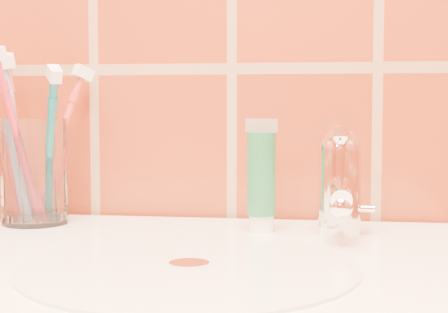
# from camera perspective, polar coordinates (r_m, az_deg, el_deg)

# --- Properties ---
(glass_tumbler) EXTENTS (0.10, 0.10, 0.13)m
(glass_tumbler) POSITION_cam_1_polar(r_m,az_deg,el_deg) (0.87, -15.46, -1.19)
(glass_tumbler) COLOR white
(glass_tumbler) RESTS_ON pedestal_sink
(toothpaste_tube) EXTENTS (0.04, 0.03, 0.13)m
(toothpaste_tube) POSITION_cam_1_polar(r_m,az_deg,el_deg) (0.78, 3.12, -1.88)
(toothpaste_tube) COLOR white
(toothpaste_tube) RESTS_ON pedestal_sink
(faucet) EXTENTS (0.05, 0.11, 0.12)m
(faucet) POSITION_cam_1_polar(r_m,az_deg,el_deg) (0.77, 9.60, -1.81)
(faucet) COLOR white
(faucet) RESTS_ON pedestal_sink
(toothbrush_0) EXTENTS (0.07, 0.06, 0.21)m
(toothbrush_0) POSITION_cam_1_polar(r_m,az_deg,el_deg) (0.86, -16.80, 1.13)
(toothbrush_0) COLOR #6F9AC7
(toothbrush_0) RESTS_ON glass_tumbler
(toothbrush_1) EXTENTS (0.14, 0.16, 0.21)m
(toothbrush_1) POSITION_cam_1_polar(r_m,az_deg,el_deg) (0.83, -14.32, 0.56)
(toothbrush_1) COLOR #0D696F
(toothbrush_1) RESTS_ON glass_tumbler
(toothbrush_2) EXTENTS (0.11, 0.15, 0.23)m
(toothbrush_2) POSITION_cam_1_polar(r_m,az_deg,el_deg) (0.84, -16.67, 1.27)
(toothbrush_2) COLOR #BB283F
(toothbrush_2) RESTS_ON glass_tumbler
(toothbrush_3) EXTENTS (0.15, 0.16, 0.21)m
(toothbrush_3) POSITION_cam_1_polar(r_m,az_deg,el_deg) (0.89, -13.63, 1.02)
(toothbrush_3) COLOR #BD3528
(toothbrush_3) RESTS_ON glass_tumbler
(toothbrush_4) EXTENTS (0.15, 0.16, 0.23)m
(toothbrush_4) POSITION_cam_1_polar(r_m,az_deg,el_deg) (0.90, -16.87, 1.45)
(toothbrush_4) COLOR #B93827
(toothbrush_4) RESTS_ON glass_tumbler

